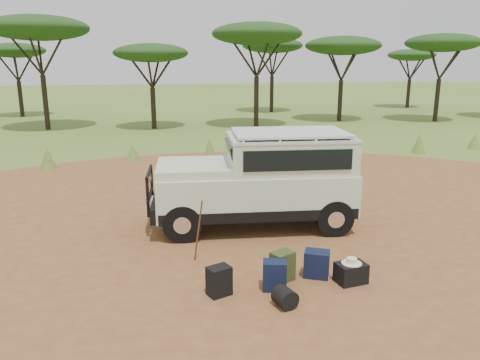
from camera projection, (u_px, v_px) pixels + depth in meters
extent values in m
plane|color=#5A7429|center=(263.00, 241.00, 10.33)|extent=(140.00, 140.00, 0.00)
cylinder|color=brown|center=(263.00, 241.00, 10.33)|extent=(23.00, 23.00, 0.01)
cone|color=#5A7429|center=(48.00, 158.00, 16.98)|extent=(0.60, 0.60, 0.85)
cone|color=#5A7429|center=(133.00, 152.00, 18.42)|extent=(0.60, 0.60, 0.70)
cone|color=#5A7429|center=(210.00, 149.00, 18.58)|extent=(0.60, 0.60, 0.90)
cone|color=#5A7429|center=(285.00, 149.00, 18.78)|extent=(0.60, 0.60, 0.80)
cone|color=#5A7429|center=(348.00, 144.00, 20.01)|extent=(0.60, 0.60, 0.75)
cone|color=#5A7429|center=(419.00, 143.00, 20.00)|extent=(0.60, 0.60, 0.85)
cone|color=#5A7429|center=(475.00, 141.00, 20.96)|extent=(0.60, 0.60, 0.70)
cylinder|color=black|center=(46.00, 103.00, 26.49)|extent=(0.28, 0.28, 3.06)
ellipsoid|color=#163914|center=(38.00, 28.00, 25.48)|extent=(5.50, 5.50, 1.38)
cylinder|color=black|center=(153.00, 108.00, 26.95)|extent=(0.28, 0.28, 2.34)
ellipsoid|color=#163914|center=(151.00, 53.00, 26.18)|extent=(4.20, 4.20, 1.05)
cylinder|color=black|center=(256.00, 102.00, 27.63)|extent=(0.28, 0.28, 2.93)
ellipsoid|color=#163914|center=(257.00, 34.00, 26.67)|extent=(5.20, 5.20, 1.30)
cylinder|color=black|center=(340.00, 101.00, 30.41)|extent=(0.28, 0.28, 2.61)
ellipsoid|color=#163914|center=(343.00, 46.00, 29.55)|extent=(4.80, 4.80, 1.20)
cylinder|color=black|center=(437.00, 100.00, 30.11)|extent=(0.28, 0.28, 2.70)
ellipsoid|color=#163914|center=(443.00, 43.00, 29.22)|extent=(4.60, 4.60, 1.15)
cylinder|color=black|center=(21.00, 99.00, 32.65)|extent=(0.28, 0.28, 2.48)
ellipsoid|color=#163914|center=(15.00, 50.00, 31.83)|extent=(4.00, 4.00, 1.00)
cylinder|color=black|center=(272.00, 94.00, 35.54)|extent=(0.28, 0.28, 2.70)
ellipsoid|color=#163914|center=(272.00, 45.00, 34.65)|extent=(4.50, 4.50, 1.12)
cylinder|color=black|center=(408.00, 94.00, 38.79)|extent=(0.28, 0.28, 2.34)
ellipsoid|color=#163914|center=(412.00, 55.00, 38.02)|extent=(3.80, 3.80, 0.95)
cube|color=silver|center=(255.00, 190.00, 11.03)|extent=(4.67, 2.24, 0.95)
cube|color=black|center=(255.00, 205.00, 11.12)|extent=(4.58, 2.27, 0.24)
cube|color=silver|center=(289.00, 154.00, 10.90)|extent=(2.95, 2.02, 0.75)
cube|color=silver|center=(290.00, 137.00, 10.80)|extent=(2.95, 2.06, 0.06)
cube|color=silver|center=(290.00, 132.00, 10.78)|extent=(2.72, 1.93, 0.05)
cube|color=silver|center=(194.00, 168.00, 10.74)|extent=(1.81, 1.88, 0.20)
cube|color=black|center=(230.00, 154.00, 10.75)|extent=(0.30, 1.53, 0.53)
cube|color=black|center=(298.00, 160.00, 10.02)|extent=(2.38, 0.25, 0.45)
cube|color=black|center=(282.00, 145.00, 11.77)|extent=(2.38, 0.25, 0.45)
cube|color=black|center=(348.00, 153.00, 11.05)|extent=(0.18, 1.49, 0.41)
cube|color=black|center=(156.00, 205.00, 10.86)|extent=(0.30, 1.83, 0.34)
cylinder|color=black|center=(149.00, 172.00, 10.65)|extent=(0.18, 1.30, 0.07)
cylinder|color=black|center=(150.00, 194.00, 10.78)|extent=(0.18, 1.30, 0.07)
cylinder|color=silver|center=(147.00, 184.00, 10.43)|extent=(0.09, 0.23, 0.22)
cylinder|color=silver|center=(149.00, 177.00, 10.97)|extent=(0.09, 0.23, 0.22)
cube|color=silver|center=(152.00, 200.00, 10.82)|extent=(0.08, 0.42, 0.12)
cylinder|color=black|center=(231.00, 151.00, 11.63)|extent=(0.09, 0.09, 0.83)
cylinder|color=black|center=(182.00, 223.00, 10.19)|extent=(0.87, 0.35, 0.84)
cylinder|color=black|center=(183.00, 202.00, 11.75)|extent=(0.87, 0.35, 0.84)
cylinder|color=black|center=(334.00, 218.00, 10.55)|extent=(0.87, 0.35, 0.84)
cylinder|color=black|center=(315.00, 198.00, 12.11)|extent=(0.87, 0.35, 0.84)
cylinder|color=brown|center=(198.00, 231.00, 9.07)|extent=(0.20, 0.27, 1.31)
cube|color=black|center=(219.00, 281.00, 7.89)|extent=(0.45, 0.40, 0.52)
cube|color=#111937|center=(275.00, 276.00, 8.08)|extent=(0.47, 0.38, 0.53)
cube|color=#34411E|center=(282.00, 266.00, 8.41)|extent=(0.49, 0.43, 0.56)
cube|color=#111937|center=(317.00, 264.00, 8.57)|extent=(0.55, 0.49, 0.50)
cube|color=black|center=(351.00, 273.00, 8.35)|extent=(0.58, 0.45, 0.37)
cylinder|color=black|center=(285.00, 298.00, 7.53)|extent=(0.42, 0.42, 0.33)
cylinder|color=beige|center=(352.00, 263.00, 8.31)|extent=(0.36, 0.36, 0.02)
cylinder|color=beige|center=(352.00, 260.00, 8.29)|extent=(0.18, 0.18, 0.09)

